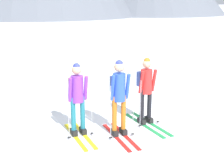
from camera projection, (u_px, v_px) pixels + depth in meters
The scene contains 4 objects.
ground_plane at pixel (106, 130), 7.44m from camera, with size 400.00×400.00×0.00m, color white.
skier_in_purple at pixel (77, 95), 6.95m from camera, with size 0.66×1.60×1.69m.
skier_in_blue at pixel (119, 93), 6.92m from camera, with size 0.61×1.59×1.76m.
skier_in_red at pixel (146, 87), 7.62m from camera, with size 0.80×1.76×1.68m.
Camera 1 is at (-1.12, -6.80, 3.01)m, focal length 49.74 mm.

